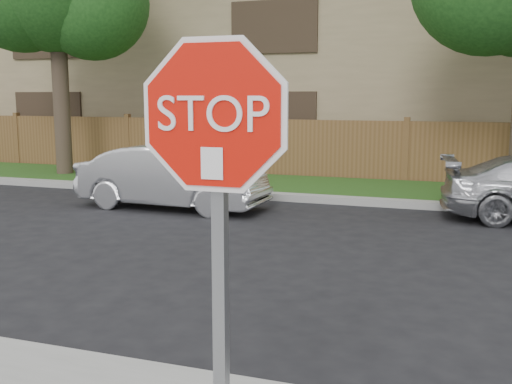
% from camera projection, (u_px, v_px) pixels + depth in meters
% --- Properties ---
extents(far_curb, '(70.00, 0.30, 0.15)m').
position_uv_depth(far_curb, '(390.00, 203.00, 12.17)').
color(far_curb, gray).
rests_on(far_curb, ground).
extents(grass_strip, '(70.00, 3.00, 0.12)m').
position_uv_depth(grass_strip, '(398.00, 191.00, 13.71)').
color(grass_strip, '#1E4714').
rests_on(grass_strip, ground).
extents(fence, '(70.00, 0.12, 1.60)m').
position_uv_depth(fence, '(406.00, 153.00, 15.09)').
color(fence, brown).
rests_on(fence, ground).
extents(apartment_building, '(35.20, 9.20, 7.20)m').
position_uv_depth(apartment_building, '(425.00, 56.00, 19.88)').
color(apartment_building, '#8A7956').
rests_on(apartment_building, ground).
extents(stop_sign, '(1.01, 0.13, 2.55)m').
position_uv_depth(stop_sign, '(216.00, 184.00, 2.83)').
color(stop_sign, gray).
rests_on(stop_sign, sidewalk_near).
extents(sedan_left, '(3.85, 1.45, 1.26)m').
position_uv_depth(sedan_left, '(172.00, 177.00, 11.91)').
color(sedan_left, silver).
rests_on(sedan_left, ground).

